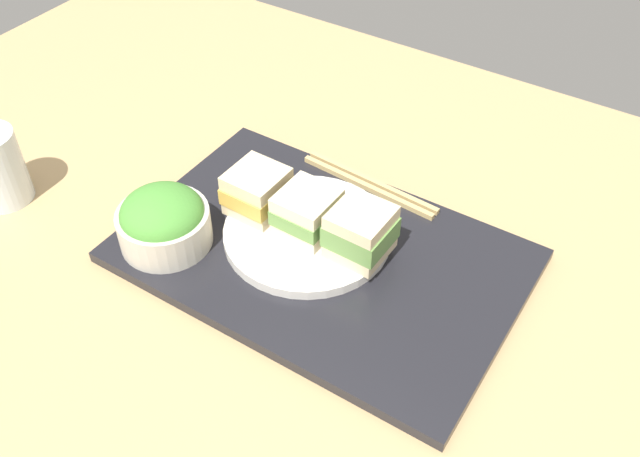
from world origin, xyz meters
The scene contains 8 objects.
ground_plane centered at (0.00, 0.00, -1.50)cm, with size 140.00×100.00×3.00cm, color tan.
serving_tray centered at (-5.81, -0.08, 0.71)cm, with size 45.27×29.59×1.42cm, color black.
sandwich_plate centered at (-3.04, -1.21, 2.04)cm, with size 19.85×19.85×1.24cm, color silver.
sandwich_near centered at (-10.03, -1.36, 5.65)cm, with size 6.74×6.51×5.98cm.
sandwich_middle centered at (-3.04, -1.21, 5.32)cm, with size 6.38×6.76×5.31cm.
sandwich_far centered at (3.95, -1.06, 5.40)cm, with size 6.41×6.99×5.47cm.
salad_bowl centered at (10.45, 8.34, 4.72)cm, with size 10.75×10.75×7.07cm.
chopsticks_pair centered at (-4.60, -13.19, 1.77)cm, with size 19.54×3.27×0.70cm.
Camera 1 is at (-36.82, 48.74, 59.87)cm, focal length 39.78 mm.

